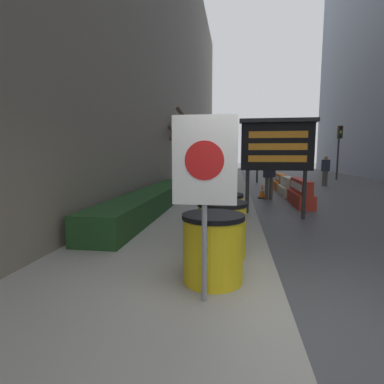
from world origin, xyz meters
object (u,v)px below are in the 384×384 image
barrel_drum_middle (222,229)px  pedestrian_worker (325,168)px  jersey_barrier_orange_near (281,183)px  traffic_cone_far (290,181)px  barrel_drum_back (222,216)px  pedestrian_passerby (269,172)px  traffic_cone_mid (262,191)px  message_board (277,146)px  barrel_drum_foreground (213,248)px  traffic_light_near_curb (258,138)px  traffic_light_far_side (339,141)px  jersey_barrier_red_striped (301,194)px  jersey_barrier_cream (288,187)px  warning_sign (204,173)px  traffic_cone_near (286,179)px

barrel_drum_middle → pedestrian_worker: bearing=68.3°
jersey_barrier_orange_near → traffic_cone_far: 1.19m
barrel_drum_back → pedestrian_passerby: pedestrian_passerby is taller
traffic_cone_mid → message_board: bearing=-89.7°
barrel_drum_foreground → traffic_cone_far: size_ratio=1.16×
traffic_cone_mid → pedestrian_worker: 6.86m
barrel_drum_foreground → traffic_light_near_curb: traffic_light_near_curb is taller
barrel_drum_middle → traffic_light_far_side: bearing=67.3°
jersey_barrier_orange_near → traffic_light_near_curb: (-0.88, 3.67, 2.37)m
traffic_light_near_curb → traffic_light_far_side: size_ratio=1.03×
message_board → traffic_light_far_side: (5.81, 13.34, 0.69)m
jersey_barrier_red_striped → barrel_drum_middle: bearing=-112.3°
message_board → pedestrian_passerby: size_ratio=1.49×
barrel_drum_foreground → jersey_barrier_cream: barrel_drum_foreground is taller
traffic_light_near_curb → barrel_drum_middle: bearing=-96.2°
barrel_drum_back → warning_sign: (-0.09, -2.51, 0.97)m
jersey_barrier_orange_near → traffic_cone_far: (0.61, 1.02, 0.02)m
traffic_cone_near → pedestrian_worker: pedestrian_worker is taller
message_board → pedestrian_worker: bearing=67.4°
jersey_barrier_orange_near → traffic_light_near_curb: size_ratio=0.45×
traffic_cone_far → pedestrian_worker: (2.17, 1.51, 0.61)m
warning_sign → traffic_cone_far: warning_sign is taller
barrel_drum_middle → traffic_cone_far: barrel_drum_middle is taller
warning_sign → pedestrian_worker: 15.48m
barrel_drum_foreground → traffic_cone_far: 12.86m
warning_sign → pedestrian_worker: warning_sign is taller
jersey_barrier_red_striped → traffic_cone_mid: bearing=126.9°
traffic_light_far_side → warning_sign: bearing=-111.3°
jersey_barrier_orange_near → traffic_cone_mid: (-1.15, -3.06, -0.07)m
traffic_cone_mid → traffic_light_far_side: size_ratio=0.15×
message_board → traffic_cone_near: message_board is taller
barrel_drum_foreground → pedestrian_worker: 14.95m
warning_sign → traffic_light_near_curb: traffic_light_near_curb is taller
barrel_drum_back → traffic_light_near_curb: (1.57, 13.16, 2.16)m
traffic_cone_far → pedestrian_passerby: size_ratio=0.42×
pedestrian_passerby → traffic_cone_mid: bearing=-109.5°
traffic_cone_near → traffic_cone_far: traffic_cone_far is taller
message_board → traffic_cone_near: bearing=79.3°
message_board → traffic_cone_near: size_ratio=4.31×
barrel_drum_middle → jersey_barrier_red_striped: barrel_drum_middle is taller
pedestrian_passerby → barrel_drum_foreground: bearing=23.2°
barrel_drum_foreground → traffic_cone_mid: barrel_drum_foreground is taller
barrel_drum_foreground → message_board: size_ratio=0.33×
jersey_barrier_orange_near → barrel_drum_middle: bearing=-103.0°
barrel_drum_back → traffic_cone_far: 10.95m
traffic_cone_mid → traffic_light_far_side: 11.44m
barrel_drum_back → traffic_cone_near: barrel_drum_back is taller
barrel_drum_back → jersey_barrier_red_striped: bearing=63.5°
traffic_light_far_side → pedestrian_worker: bearing=-115.7°
message_board → traffic_light_far_side: bearing=66.5°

